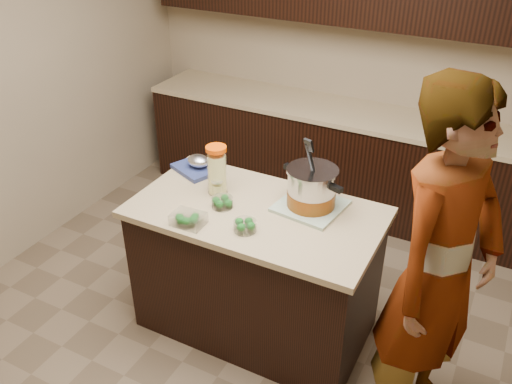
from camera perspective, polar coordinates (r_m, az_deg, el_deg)
ground_plane at (r=3.71m, az=0.00°, el=-13.66°), size 4.00×4.00×0.00m
room_shell at (r=2.80m, az=0.00°, el=12.34°), size 4.04×4.04×2.72m
back_cabinets at (r=4.58m, az=10.23°, el=9.04°), size 3.60×0.63×2.33m
island at (r=3.41m, az=0.00°, el=-8.22°), size 1.46×0.81×0.90m
dish_towel at (r=3.18m, az=5.76°, el=-1.46°), size 0.40×0.40×0.02m
stock_pot at (r=3.13m, az=5.86°, el=0.23°), size 0.41×0.37×0.42m
lemonade_pitcher at (r=3.26m, az=-4.12°, el=2.14°), size 0.17×0.17×0.30m
mason_jar at (r=3.27m, az=-4.09°, el=0.40°), size 0.09×0.09×0.11m
broccoli_tub_left at (r=3.17m, az=-3.57°, el=-1.13°), size 0.15×0.15×0.06m
broccoli_tub_right at (r=2.96m, az=-1.16°, el=-3.64°), size 0.16×0.16×0.06m
broccoli_tub_rect at (r=3.03m, az=-7.14°, el=-2.90°), size 0.19×0.14×0.07m
blue_tray at (r=3.56m, az=-6.21°, el=2.78°), size 0.35×0.32×0.11m
person at (r=2.70m, az=18.69°, el=-8.24°), size 0.70×0.83×1.94m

